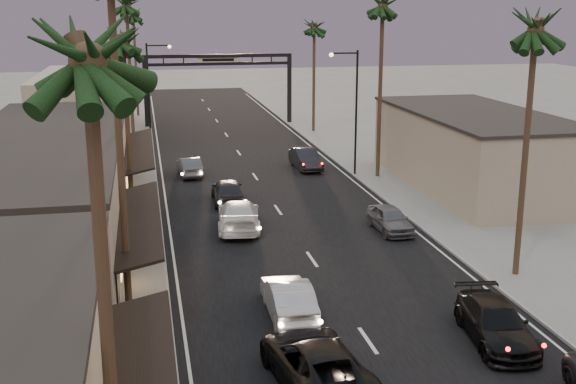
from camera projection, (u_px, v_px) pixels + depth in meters
name	position (u px, v px, depth m)	size (l,w,h in m)	color
ground	(269.00, 198.00, 46.49)	(200.00, 200.00, 0.00)	slate
road	(257.00, 180.00, 51.24)	(14.00, 120.00, 0.02)	black
sidewalk_left	(123.00, 164.00, 56.05)	(5.00, 92.00, 0.12)	slate
sidewalk_right	(357.00, 155.00, 59.68)	(5.00, 92.00, 0.12)	slate
storefront_mid	(20.00, 234.00, 30.03)	(8.00, 14.00, 5.50)	gray
storefront_far	(60.00, 162.00, 45.28)	(8.00, 16.00, 5.00)	beige
storefront_dist	(85.00, 106.00, 66.99)	(8.00, 20.00, 6.00)	gray
building_right	(474.00, 151.00, 48.54)	(8.00, 18.00, 5.00)	gray
arch	(218.00, 71.00, 73.59)	(15.20, 0.40, 7.27)	black
streetlight_right	(353.00, 103.00, 51.23)	(2.13, 0.30, 9.00)	black
streetlight_left	(152.00, 87.00, 60.93)	(2.13, 0.30, 9.00)	black
palm_la	(87.00, 35.00, 12.56)	(3.20, 3.20, 13.20)	#38281C
palm_lc	(122.00, 35.00, 38.44)	(3.20, 3.20, 12.20)	#38281C
palm_ld	(126.00, 0.00, 56.00)	(3.20, 3.20, 14.20)	#38281C
palm_ra	(537.00, 19.00, 30.09)	(3.20, 3.20, 13.20)	#38281C
palm_rc	(314.00, 23.00, 68.31)	(3.20, 3.20, 12.20)	#38281C
palm_far	(133.00, 11.00, 78.13)	(3.20, 3.20, 13.20)	#38281C
oncoming_pickup	(316.00, 363.00, 23.25)	(2.64, 5.72, 1.59)	black
oncoming_silver	(288.00, 298.00, 28.52)	(1.61, 4.63, 1.53)	#A3A4A9
oncoming_white	(239.00, 215.00, 39.71)	(2.26, 5.55, 1.61)	silver
oncoming_dgrey	(228.00, 191.00, 44.95)	(1.87, 4.65, 1.59)	black
oncoming_grey_far	(190.00, 167.00, 52.32)	(1.44, 4.14, 1.36)	#444549
curbside_black	(496.00, 323.00, 26.33)	(2.03, 4.99, 1.45)	black
curbside_grey	(390.00, 219.00, 39.37)	(1.64, 4.08, 1.39)	#55555B
curbside_far	(306.00, 159.00, 54.54)	(1.62, 4.64, 1.53)	black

